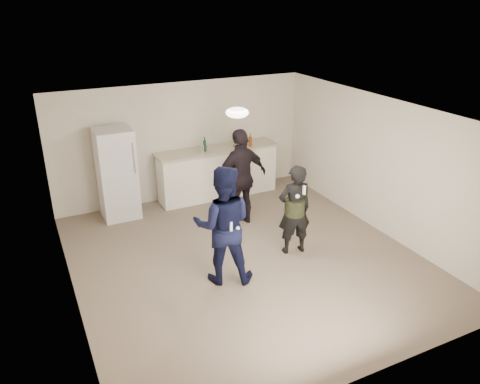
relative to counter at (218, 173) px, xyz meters
name	(u,v)px	position (x,y,z in m)	size (l,w,h in m)	color
floor	(245,258)	(-0.66, -2.67, -0.53)	(6.00, 6.00, 0.00)	#6B5B4C
ceiling	(246,114)	(-0.66, -2.67, 1.98)	(6.00, 6.00, 0.00)	silver
wall_back	(182,141)	(-0.66, 0.33, 0.72)	(6.00, 6.00, 0.00)	beige
wall_front	(371,289)	(-0.66, -5.67, 0.72)	(6.00, 6.00, 0.00)	beige
wall_left	(65,225)	(-3.41, -2.67, 0.72)	(6.00, 6.00, 0.00)	beige
wall_right	(380,165)	(2.09, -2.67, 0.72)	(6.00, 6.00, 0.00)	beige
counter	(218,173)	(0.00, 0.00, 0.00)	(2.60, 0.56, 1.05)	white
counter_top	(217,149)	(0.00, 0.00, 0.55)	(2.68, 0.64, 0.04)	#C0B995
fridge	(117,174)	(-2.18, -0.07, 0.38)	(0.70, 0.70, 1.80)	silver
fridge_handle	(134,158)	(-1.90, -0.44, 0.78)	(0.02, 0.02, 0.60)	silver
ceiling_dome	(237,113)	(-0.66, -2.37, 1.93)	(0.36, 0.36, 0.16)	white
shaker	(202,149)	(-0.40, -0.14, 0.65)	(0.08, 0.08, 0.17)	silver
man	(223,225)	(-1.23, -3.06, 0.42)	(0.92, 0.71, 1.88)	#0F143F
woman	(295,210)	(0.19, -2.81, 0.27)	(0.58, 0.38, 1.59)	black
camo_shorts	(295,207)	(0.19, -2.81, 0.32)	(0.34, 0.34, 0.28)	#2C3819
spectator	(241,178)	(-0.12, -1.42, 0.42)	(1.11, 0.46, 1.89)	black
remote_man	(231,226)	(-1.23, -3.34, 0.53)	(0.04, 0.04, 0.15)	white
nunchuk_man	(237,228)	(-1.11, -3.31, 0.45)	(0.07, 0.07, 0.07)	white
remote_woman	(304,190)	(0.19, -3.06, 0.72)	(0.04, 0.04, 0.15)	white
nunchuk_woman	(298,196)	(0.09, -3.03, 0.62)	(0.07, 0.07, 0.07)	white
bottle_cluster	(233,142)	(0.34, -0.05, 0.68)	(1.09, 0.39, 0.27)	#113E21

